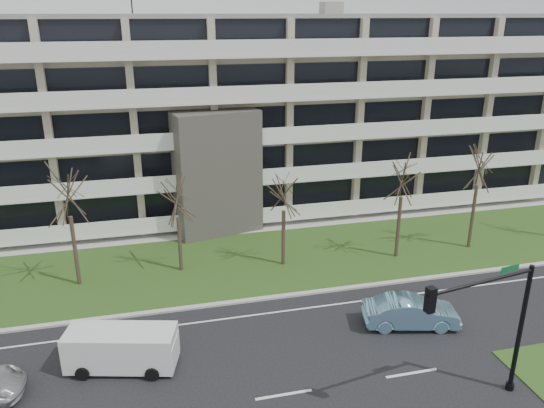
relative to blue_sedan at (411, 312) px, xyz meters
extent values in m
plane|color=black|center=(-7.76, -3.58, -0.80)|extent=(160.00, 160.00, 0.00)
cube|color=#324D19|center=(-7.76, 9.42, -0.77)|extent=(90.00, 10.00, 0.06)
cube|color=#B2B2AD|center=(-7.76, 4.42, -0.74)|extent=(90.00, 0.35, 0.12)
cube|color=#B2B2AD|center=(-7.76, 14.92, -0.76)|extent=(90.00, 2.00, 0.08)
cube|color=white|center=(-7.76, 2.92, -0.80)|extent=(90.00, 0.12, 0.01)
cube|color=tan|center=(-7.76, 21.92, 6.70)|extent=(60.00, 12.00, 15.00)
cube|color=gray|center=(-7.76, 21.92, 14.35)|extent=(60.50, 12.50, 0.30)
cube|color=#4C4742|center=(-7.76, 14.92, 3.70)|extent=(6.39, 3.69, 9.00)
cube|color=black|center=(-7.76, 14.72, 1.20)|extent=(4.92, 1.19, 3.50)
cube|color=black|center=(-7.76, 15.90, 1.30)|extent=(58.00, 0.10, 1.80)
cube|color=white|center=(-7.76, 15.22, -0.20)|extent=(58.00, 1.40, 0.22)
cube|color=white|center=(-7.76, 14.57, 0.40)|extent=(58.00, 0.08, 1.00)
cube|color=black|center=(-7.76, 15.90, 4.30)|extent=(58.00, 0.10, 1.80)
cube|color=white|center=(-7.76, 15.22, 2.80)|extent=(58.00, 1.40, 0.22)
cube|color=white|center=(-7.76, 14.57, 3.40)|extent=(58.00, 0.08, 1.00)
cube|color=black|center=(-7.76, 15.90, 7.30)|extent=(58.00, 0.10, 1.80)
cube|color=white|center=(-7.76, 15.22, 5.80)|extent=(58.00, 1.40, 0.22)
cube|color=white|center=(-7.76, 14.57, 6.40)|extent=(58.00, 0.08, 1.00)
cube|color=black|center=(-7.76, 15.90, 10.30)|extent=(58.00, 0.10, 1.80)
cube|color=white|center=(-7.76, 15.22, 8.80)|extent=(58.00, 1.40, 0.22)
cube|color=white|center=(-7.76, 14.57, 9.40)|extent=(58.00, 0.08, 1.00)
cube|color=black|center=(-7.76, 15.90, 13.30)|extent=(58.00, 0.10, 1.80)
cube|color=white|center=(-7.76, 15.22, 11.80)|extent=(58.00, 1.40, 0.22)
cube|color=white|center=(-7.76, 14.57, 12.40)|extent=(58.00, 0.08, 1.00)
imported|color=#7AB2D3|center=(0.00, 0.00, 0.00)|extent=(5.13, 2.76, 1.61)
cube|color=white|center=(-14.45, 0.02, 0.25)|extent=(5.23, 3.01, 1.73)
cube|color=black|center=(-14.45, 0.02, 0.75)|extent=(4.84, 2.79, 0.64)
cube|color=white|center=(-12.20, -0.57, 0.11)|extent=(0.75, 1.76, 1.09)
cylinder|color=black|center=(-16.18, -0.47, -0.48)|extent=(0.68, 0.38, 0.64)
cylinder|color=black|center=(-15.72, 1.30, -0.48)|extent=(0.68, 0.38, 0.64)
cylinder|color=black|center=(-13.18, -1.25, -0.48)|extent=(0.68, 0.38, 0.64)
cylinder|color=black|center=(-12.72, 0.51, -0.48)|extent=(0.68, 0.38, 0.64)
cylinder|color=black|center=(1.86, -5.56, -0.65)|extent=(0.36, 0.36, 0.30)
cylinder|color=black|center=(1.86, -5.56, 2.18)|extent=(0.20, 0.20, 5.97)
cylinder|color=black|center=(-0.69, -6.00, 4.97)|extent=(5.12, 1.01, 0.14)
cube|color=black|center=(-3.04, -6.40, 4.77)|extent=(0.37, 0.37, 0.99)
sphere|color=red|center=(-3.04, -6.40, 5.09)|extent=(0.20, 0.20, 0.20)
sphere|color=orange|center=(-3.04, -6.40, 4.77)|extent=(0.20, 0.20, 0.20)
sphere|color=green|center=(-3.04, -6.40, 4.45)|extent=(0.20, 0.20, 0.20)
cube|color=#0C5926|center=(0.68, -5.76, 5.26)|extent=(0.89, 0.19, 0.25)
cylinder|color=#382B21|center=(-17.15, 8.79, 1.39)|extent=(0.24, 0.24, 4.38)
cylinder|color=#382B21|center=(-11.05, 9.20, 0.99)|extent=(0.24, 0.24, 3.59)
cylinder|color=#382B21|center=(-4.58, 8.44, 1.05)|extent=(0.24, 0.24, 3.72)
cylinder|color=#382B21|center=(3.05, 7.77, 1.32)|extent=(0.24, 0.24, 4.24)
cylinder|color=#382B21|center=(8.63, 7.93, 1.47)|extent=(0.24, 0.24, 4.55)
camera|label=1|loc=(-12.67, -21.43, 14.62)|focal=35.00mm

